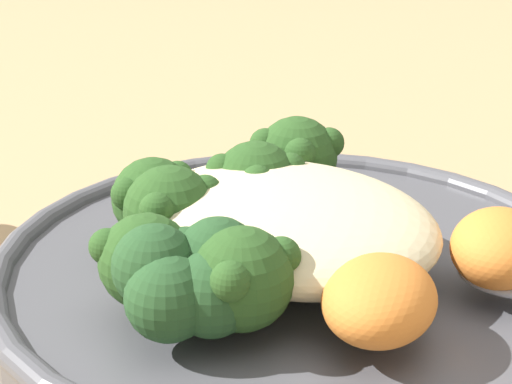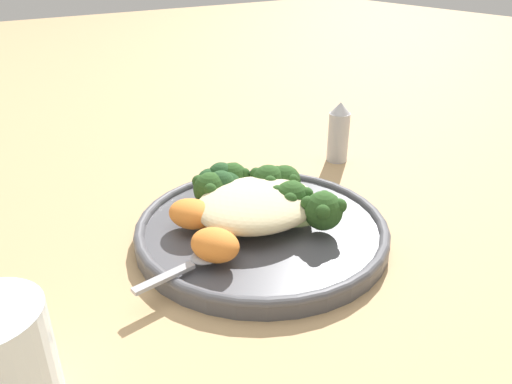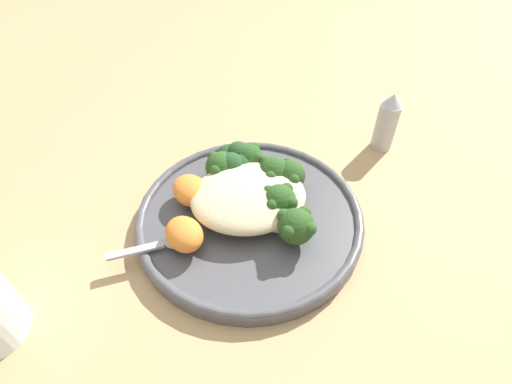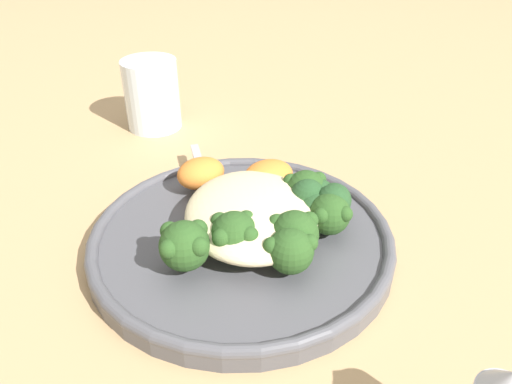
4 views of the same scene
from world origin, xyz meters
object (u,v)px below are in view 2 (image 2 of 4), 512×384
at_px(kale_tuft, 219,183).
at_px(sweet_potato_chunk_1, 215,245).
at_px(broccoli_stalk_1, 287,201).
at_px(salt_shaker, 339,132).
at_px(broccoli_stalk_0, 307,213).
at_px(spoon, 201,259).
at_px(plate, 262,229).
at_px(sweet_potato_chunk_0, 192,214).
at_px(quinoa_mound, 258,203).
at_px(broccoli_stalk_2, 278,188).
at_px(broccoli_stalk_3, 263,189).
at_px(broccoli_stalk_5, 217,196).
at_px(broccoli_stalk_4, 234,186).

bearing_deg(kale_tuft, sweet_potato_chunk_1, 57.05).
bearing_deg(broccoli_stalk_1, salt_shaker, 41.94).
relative_size(broccoli_stalk_0, spoon, 1.11).
relative_size(sweet_potato_chunk_1, spoon, 0.48).
distance_m(broccoli_stalk_1, sweet_potato_chunk_1, 0.11).
bearing_deg(plate, broccoli_stalk_0, 126.79).
xyz_separation_m(sweet_potato_chunk_0, spoon, (0.03, 0.07, -0.01)).
relative_size(kale_tuft, salt_shaker, 0.64).
height_order(quinoa_mound, broccoli_stalk_2, broccoli_stalk_2).
xyz_separation_m(quinoa_mound, broccoli_stalk_3, (-0.03, -0.02, 0.00)).
relative_size(quinoa_mound, broccoli_stalk_5, 1.26).
distance_m(broccoli_stalk_4, sweet_potato_chunk_0, 0.08).
distance_m(broccoli_stalk_3, broccoli_stalk_4, 0.04).
distance_m(quinoa_mound, sweet_potato_chunk_1, 0.09).
xyz_separation_m(broccoli_stalk_0, broccoli_stalk_4, (0.03, -0.10, -0.00)).
relative_size(broccoli_stalk_0, broccoli_stalk_4, 1.06).
xyz_separation_m(broccoli_stalk_2, salt_shaker, (-0.18, -0.09, 0.01)).
bearing_deg(broccoli_stalk_4, kale_tuft, 72.80).
bearing_deg(broccoli_stalk_2, spoon, -177.30).
distance_m(broccoli_stalk_0, broccoli_stalk_4, 0.11).
bearing_deg(sweet_potato_chunk_1, broccoli_stalk_4, -131.07).
distance_m(quinoa_mound, broccoli_stalk_3, 0.04).
bearing_deg(plate, kale_tuft, -83.41).
xyz_separation_m(broccoli_stalk_1, broccoli_stalk_5, (0.06, -0.06, -0.00)).
distance_m(broccoli_stalk_4, kale_tuft, 0.02).
xyz_separation_m(broccoli_stalk_4, broccoli_stalk_5, (0.03, 0.01, 0.00)).
bearing_deg(broccoli_stalk_4, quinoa_mound, -156.67).
distance_m(sweet_potato_chunk_0, kale_tuft, 0.07).
height_order(quinoa_mound, broccoli_stalk_4, broccoli_stalk_4).
bearing_deg(plate, broccoli_stalk_2, -146.53).
relative_size(kale_tuft, spoon, 0.56).
bearing_deg(broccoli_stalk_2, sweet_potato_chunk_0, 155.97).
height_order(broccoli_stalk_4, broccoli_stalk_5, broccoli_stalk_5).
relative_size(broccoli_stalk_0, sweet_potato_chunk_0, 2.18).
bearing_deg(quinoa_mound, plate, 86.16).
bearing_deg(broccoli_stalk_1, broccoli_stalk_4, 118.24).
height_order(broccoli_stalk_0, broccoli_stalk_4, broccoli_stalk_0).
height_order(plate, broccoli_stalk_2, broccoli_stalk_2).
bearing_deg(broccoli_stalk_3, spoon, 177.54).
bearing_deg(broccoli_stalk_2, salt_shaker, 4.80).
distance_m(sweet_potato_chunk_1, kale_tuft, 0.13).
bearing_deg(spoon, sweet_potato_chunk_0, -118.18).
xyz_separation_m(broccoli_stalk_4, kale_tuft, (0.01, -0.01, 0.00)).
xyz_separation_m(quinoa_mound, kale_tuft, (0.01, -0.07, 0.00)).
bearing_deg(broccoli_stalk_2, broccoli_stalk_4, 117.49).
bearing_deg(broccoli_stalk_5, kale_tuft, -34.97).
bearing_deg(broccoli_stalk_2, sweet_potato_chunk_1, -173.99).
height_order(quinoa_mound, spoon, quinoa_mound).
distance_m(broccoli_stalk_2, sweet_potato_chunk_1, 0.14).
xyz_separation_m(broccoli_stalk_3, salt_shaker, (-0.20, -0.08, 0.01)).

